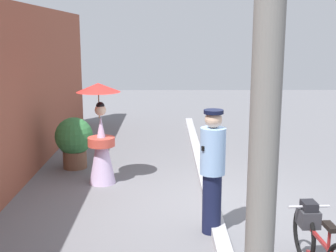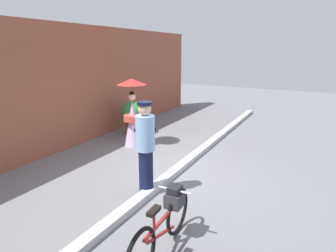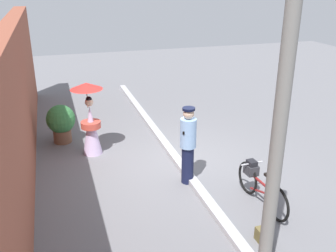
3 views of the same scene
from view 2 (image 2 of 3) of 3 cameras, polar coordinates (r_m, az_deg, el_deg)
ground_plane at (r=6.01m, az=0.84°, el=-10.10°), size 30.00×30.00×0.00m
building_wall at (r=7.74m, az=-22.53°, el=6.98°), size 14.00×0.40×3.23m
sidewalk_curb at (r=5.98m, az=0.84°, el=-9.58°), size 14.00×0.20×0.12m
bicycle_near_officer at (r=3.85m, az=-0.70°, el=-18.83°), size 1.70×0.48×0.78m
person_officer at (r=5.02m, az=-4.59°, el=-4.05°), size 0.34×0.34×1.71m
person_with_parasol at (r=7.67m, az=-7.20°, el=2.63°), size 0.78×0.78×1.83m
potted_plant_by_door at (r=8.89m, az=-6.98°, el=2.19°), size 0.78×0.76×1.04m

